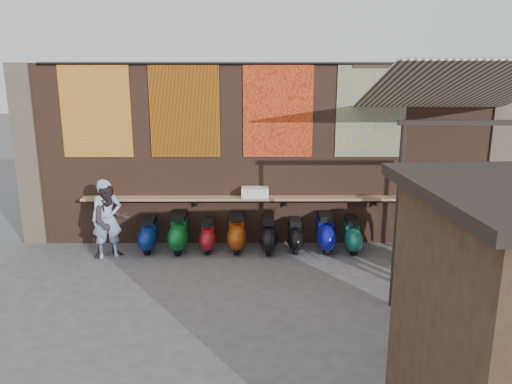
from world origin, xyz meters
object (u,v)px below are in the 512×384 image
Objects in this scene: scooter_stool_0 at (149,234)px; scooter_stool_3 at (237,233)px; shopper_tan at (410,225)px; scooter_stool_6 at (325,232)px; scooter_stool_2 at (208,235)px; shopper_navy at (449,253)px; scooter_stool_1 at (179,232)px; shopper_grey at (474,246)px; diner_left at (107,219)px; shelf_box at (255,193)px; scooter_stool_5 at (295,235)px; scooter_stool_4 at (268,235)px; diner_right at (110,221)px; scooter_stool_7 at (352,235)px.

scooter_stool_3 is (1.91, 0.02, 0.03)m from scooter_stool_0.
scooter_stool_0 is at bearing 155.41° from shopper_tan.
shopper_tan reaches higher than scooter_stool_6.
scooter_stool_2 is 0.42× the size of shopper_navy.
shopper_navy reaches higher than scooter_stool_1.
shopper_grey reaches higher than scooter_stool_6.
diner_left is 0.89× the size of shopper_grey.
shelf_box reaches higher than scooter_stool_5.
shopper_tan is at bearing -7.57° from scooter_stool_0.
scooter_stool_4 is (1.93, -0.06, -0.05)m from scooter_stool_1.
shopper_tan is (1.61, -0.74, 0.40)m from scooter_stool_6.
scooter_stool_1 is at bearing -56.67° from shopper_navy.
diner_left is 0.09m from diner_right.
shelf_box is 3.12m from diner_right.
scooter_stool_1 reaches higher than scooter_stool_7.
scooter_stool_2 is at bearing -29.95° from shopper_grey.
scooter_stool_2 is at bearing -177.50° from scooter_stool_3.
shopper_navy reaches higher than scooter_stool_2.
scooter_stool_1 is at bearing 179.01° from scooter_stool_7.
diner_left reaches higher than shelf_box.
scooter_stool_0 is 1.29m from scooter_stool_2.
shopper_navy is 0.92× the size of shopper_grey.
scooter_stool_6 reaches higher than scooter_stool_4.
scooter_stool_7 is at bearing -0.99° from scooter_stool_1.
shopper_grey is 1.69m from shopper_tan.
scooter_stool_3 is 0.51× the size of diner_left.
shelf_box reaches higher than scooter_stool_2.
scooter_stool_5 is 0.43× the size of shopper_navy.
scooter_stool_6 reaches higher than scooter_stool_5.
shelf_box is 4.55m from shopper_grey.
shelf_box is 0.38× the size of diner_right.
scooter_stool_7 is at bearing -9.01° from scooter_stool_6.
diner_left is (-3.97, -0.33, 0.48)m from scooter_stool_5.
scooter_stool_4 is 1.07× the size of scooter_stool_5.
scooter_stool_7 is at bearing -2.04° from scooter_stool_3.
diner_right reaches higher than scooter_stool_5.
scooter_stool_3 is (-0.40, -0.26, -0.84)m from shelf_box.
scooter_stool_7 is at bearing -94.02° from shopper_navy.
shelf_box is 0.37× the size of shopper_tan.
diner_left reaches higher than scooter_stool_0.
diner_right is at bearing -48.79° from shopper_navy.
scooter_stool_4 is (2.59, -0.06, 0.00)m from scooter_stool_0.
scooter_stool_4 is at bearing -20.00° from diner_right.
scooter_stool_5 is (0.87, -0.29, -0.89)m from shelf_box.
shopper_tan is (3.54, -0.74, 0.40)m from scooter_stool_3.
shelf_box is at bearing 130.20° from scooter_stool_4.
scooter_stool_3 is at bearing 173.20° from scooter_stool_4.
scooter_stool_7 is at bearing -21.77° from diner_right.
shopper_grey reaches higher than scooter_stool_7.
scooter_stool_5 is 3.93m from diner_right.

